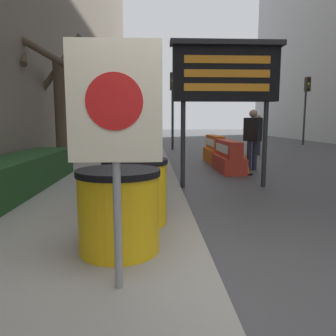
{
  "coord_description": "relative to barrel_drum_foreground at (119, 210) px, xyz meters",
  "views": [
    {
      "loc": [
        -0.55,
        -2.33,
        1.4
      ],
      "look_at": [
        -0.14,
        6.16,
        0.2
      ],
      "focal_mm": 35.0,
      "sensor_mm": 36.0,
      "label": 1
    }
  ],
  "objects": [
    {
      "name": "bare_tree",
      "position": [
        -2.28,
        6.15,
        1.51
      ],
      "size": [
        2.26,
        2.11,
        4.0
      ],
      "color": "#4C3D2D",
      "rests_on": "sidewalk_left"
    },
    {
      "name": "traffic_cone_near",
      "position": [
        2.8,
        5.43,
        -0.26
      ],
      "size": [
        0.33,
        0.33,
        0.59
      ],
      "color": "black",
      "rests_on": "ground_plane"
    },
    {
      "name": "warning_sign",
      "position": [
        0.07,
        -0.75,
        0.87
      ],
      "size": [
        0.68,
        0.08,
        1.83
      ],
      "color": "gray",
      "rests_on": "sidewalk_left"
    },
    {
      "name": "barrel_drum_middle",
      "position": [
        0.11,
        0.89,
        0.0
      ],
      "size": [
        0.81,
        0.81,
        0.81
      ],
      "color": "yellow",
      "rests_on": "sidewalk_left"
    },
    {
      "name": "pedestrian_passerby",
      "position": [
        3.24,
        6.29,
        0.49
      ],
      "size": [
        0.51,
        0.53,
        1.75
      ],
      "rotation": [
        0.0,
        0.0,
        2.3
      ],
      "color": "#23283D",
      "rests_on": "ground_plane"
    },
    {
      "name": "barrel_drum_back",
      "position": [
        0.06,
        1.78,
        0.0
      ],
      "size": [
        0.81,
        0.81,
        0.81
      ],
      "color": "yellow",
      "rests_on": "sidewalk_left"
    },
    {
      "name": "traffic_light_near_curb",
      "position": [
        1.36,
        13.43,
        2.22
      ],
      "size": [
        0.28,
        0.44,
        3.8
      ],
      "color": "#2D2D30",
      "rests_on": "ground_plane"
    },
    {
      "name": "traffic_light_far_side",
      "position": [
        9.58,
        16.47,
        2.38
      ],
      "size": [
        0.28,
        0.45,
        4.04
      ],
      "color": "#2D2D30",
      "rests_on": "ground_plane"
    },
    {
      "name": "jersey_barrier_orange_far",
      "position": [
        2.49,
        8.13,
        -0.13
      ],
      "size": [
        0.54,
        1.84,
        0.94
      ],
      "color": "orange",
      "rests_on": "ground_plane"
    },
    {
      "name": "jersey_barrier_red_striped",
      "position": [
        2.49,
        6.09,
        -0.16
      ],
      "size": [
        0.6,
        1.91,
        0.88
      ],
      "color": "red",
      "rests_on": "ground_plane"
    },
    {
      "name": "barrel_drum_foreground",
      "position": [
        0.0,
        0.0,
        0.0
      ],
      "size": [
        0.81,
        0.81,
        0.81
      ],
      "color": "yellow",
      "rests_on": "sidewalk_left"
    },
    {
      "name": "pedestrian_worker",
      "position": [
        4.77,
        10.55,
        0.46
      ],
      "size": [
        0.29,
        0.45,
        1.71
      ],
      "rotation": [
        0.0,
        0.0,
        1.58
      ],
      "color": "#333338",
      "rests_on": "ground_plane"
    },
    {
      "name": "message_board",
      "position": [
        1.86,
        3.77,
        1.82
      ],
      "size": [
        2.32,
        0.36,
        3.02
      ],
      "color": "#28282B",
      "rests_on": "ground_plane"
    },
    {
      "name": "ground_plane",
      "position": [
        0.88,
        -0.79,
        -0.54
      ],
      "size": [
        120.0,
        120.0,
        0.0
      ],
      "primitive_type": "plane",
      "color": "#3F3F42"
    }
  ]
}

